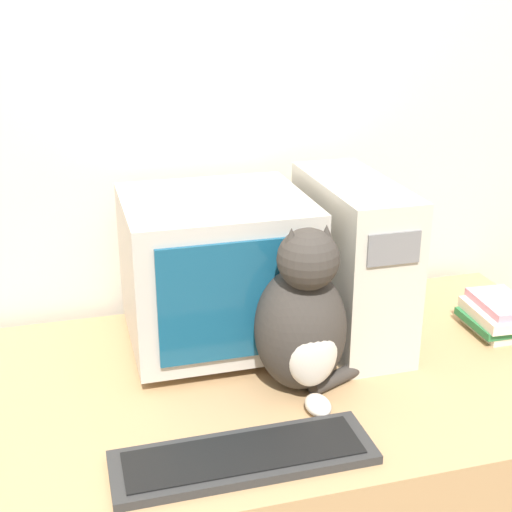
{
  "coord_description": "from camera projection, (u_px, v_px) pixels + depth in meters",
  "views": [
    {
      "loc": [
        -0.36,
        -0.94,
        1.62
      ],
      "look_at": [
        0.03,
        0.48,
        1.05
      ],
      "focal_mm": 50.0,
      "sensor_mm": 36.0,
      "label": 1
    }
  ],
  "objects": [
    {
      "name": "wall_back",
      "position": [
        202.0,
        131.0,
        1.87
      ],
      "size": [
        7.0,
        0.05,
        2.5
      ],
      "color": "beige",
      "rests_on": "ground_plane"
    },
    {
      "name": "computer_tower",
      "position": [
        352.0,
        260.0,
        1.74
      ],
      "size": [
        0.17,
        0.44,
        0.4
      ],
      "color": "beige",
      "rests_on": "desk"
    },
    {
      "name": "cat",
      "position": [
        303.0,
        321.0,
        1.52
      ],
      "size": [
        0.28,
        0.26,
        0.38
      ],
      "rotation": [
        0.0,
        0.0,
        0.02
      ],
      "color": "#38332D",
      "rests_on": "desk"
    },
    {
      "name": "book_stack",
      "position": [
        500.0,
        316.0,
        1.81
      ],
      "size": [
        0.16,
        0.2,
        0.08
      ],
      "color": "beige",
      "rests_on": "desk"
    },
    {
      "name": "crt_monitor",
      "position": [
        217.0,
        270.0,
        1.7
      ],
      "size": [
        0.43,
        0.4,
        0.37
      ],
      "color": "#BCB7AD",
      "rests_on": "desk"
    },
    {
      "name": "keyboard",
      "position": [
        244.0,
        457.0,
        1.33
      ],
      "size": [
        0.49,
        0.15,
        0.02
      ],
      "color": "#2D2D2D",
      "rests_on": "desk"
    },
    {
      "name": "pen",
      "position": [
        161.0,
        451.0,
        1.35
      ],
      "size": [
        0.14,
        0.03,
        0.01
      ],
      "color": "navy",
      "rests_on": "desk"
    }
  ]
}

